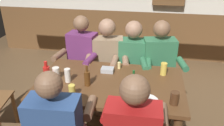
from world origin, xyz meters
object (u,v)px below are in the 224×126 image
(bottle_0, at_px, (133,83))
(pint_glass_3, at_px, (175,98))
(person_3, at_px, (160,63))
(bottle_2, at_px, (47,73))
(plate_0, at_px, (146,101))
(dining_table, at_px, (110,91))
(bottle_1, at_px, (87,78))
(condiment_caddy, at_px, (107,70))
(table_candle, at_px, (119,65))
(person_1, at_px, (107,60))
(person_2, at_px, (132,62))
(person_0, at_px, (81,57))
(pint_glass_0, at_px, (164,69))
(pint_glass_4, at_px, (72,91))
(pint_glass_2, at_px, (68,75))
(pint_glass_1, at_px, (56,73))

(bottle_0, xyz_separation_m, pint_glass_3, (0.38, -0.17, -0.02))
(person_3, bearing_deg, bottle_2, 22.21)
(plate_0, bearing_deg, bottle_2, 168.89)
(dining_table, xyz_separation_m, bottle_1, (-0.21, -0.11, 0.19))
(condiment_caddy, height_order, plate_0, condiment_caddy)
(dining_table, bearing_deg, table_candle, 80.88)
(person_1, height_order, person_2, person_1)
(dining_table, bearing_deg, condiment_caddy, 107.45)
(person_0, xyz_separation_m, condiment_caddy, (0.46, -0.48, 0.09))
(bottle_0, bearing_deg, table_candle, 114.71)
(condiment_caddy, xyz_separation_m, plate_0, (0.45, -0.51, -0.02))
(table_candle, bearing_deg, pint_glass_0, -6.98)
(person_3, bearing_deg, pint_glass_4, 39.21)
(person_1, relative_size, condiment_caddy, 8.57)
(condiment_caddy, bearing_deg, pint_glass_0, 3.95)
(person_3, bearing_deg, pint_glass_3, 84.90)
(bottle_0, bearing_deg, condiment_caddy, 133.81)
(plate_0, bearing_deg, table_candle, 118.57)
(person_1, distance_m, pint_glass_3, 1.25)
(person_0, relative_size, bottle_0, 5.59)
(pint_glass_3, bearing_deg, pint_glass_0, 98.55)
(bottle_1, bearing_deg, condiment_caddy, 65.08)
(bottle_1, height_order, pint_glass_3, bottle_1)
(bottle_2, height_order, pint_glass_4, bottle_2)
(person_3, bearing_deg, table_candle, 26.55)
(plate_0, distance_m, bottle_0, 0.23)
(bottle_1, distance_m, pint_glass_0, 0.85)
(condiment_caddy, xyz_separation_m, pint_glass_0, (0.62, 0.04, 0.05))
(table_candle, xyz_separation_m, pint_glass_3, (0.58, -0.60, 0.02))
(person_0, height_order, bottle_2, person_0)
(person_0, bearing_deg, pint_glass_2, 105.74)
(dining_table, bearing_deg, pint_glass_2, -171.16)
(pint_glass_1, distance_m, pint_glass_3, 1.25)
(bottle_0, bearing_deg, bottle_2, 178.28)
(person_0, relative_size, pint_glass_1, 9.83)
(condiment_caddy, height_order, bottle_1, bottle_1)
(table_candle, distance_m, pint_glass_0, 0.51)
(condiment_caddy, xyz_separation_m, bottle_0, (0.32, -0.33, 0.05))
(bottle_1, height_order, pint_glass_4, bottle_1)
(pint_glass_2, bearing_deg, bottle_1, -9.64)
(dining_table, height_order, table_candle, table_candle)
(person_1, relative_size, pint_glass_2, 8.09)
(dining_table, xyz_separation_m, pint_glass_2, (-0.44, -0.07, 0.18))
(person_3, bearing_deg, pint_glass_0, 81.98)
(pint_glass_0, bearing_deg, bottle_1, -154.84)
(condiment_caddy, height_order, pint_glass_3, pint_glass_3)
(person_3, relative_size, bottle_1, 5.44)
(pint_glass_3, bearing_deg, pint_glass_4, -177.75)
(person_1, xyz_separation_m, pint_glass_1, (-0.42, -0.70, 0.14))
(bottle_1, height_order, pint_glass_0, bottle_1)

